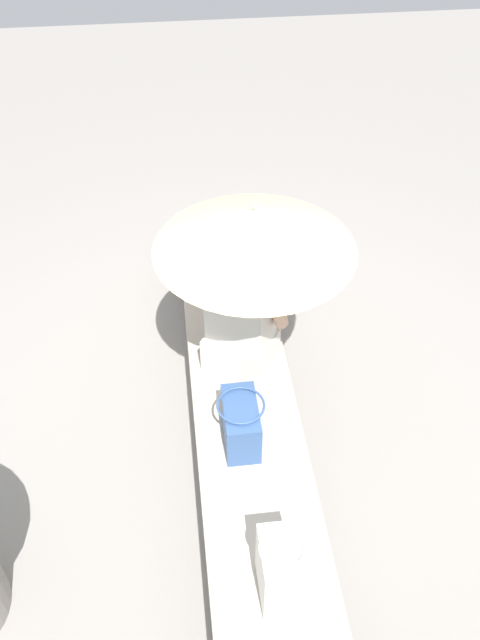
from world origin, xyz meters
name	(u,v)px	position (x,y,z in m)	size (l,w,h in m)	color
ground_plane	(239,425)	(0.00, 0.00, 0.00)	(14.00, 14.00, 0.00)	gray
stone_bench	(239,399)	(0.00, 0.00, 0.24)	(3.15, 0.53, 0.48)	#A8A093
person_seated	(241,312)	(0.04, -0.01, 0.87)	(0.42, 0.50, 0.90)	beige
parasol	(255,230)	(0.09, -0.09, 1.34)	(0.99, 0.99, 0.99)	#B7B7BC
handbag_black	(233,257)	(0.80, -0.06, 0.64)	(0.21, 0.16, 0.32)	#B2333D
tote_bag_canvas	(241,423)	(-0.46, 0.05, 0.61)	(0.31, 0.23, 0.26)	#335184
shoulder_bag_spare	(280,570)	(-1.23, -0.02, 0.65)	(0.24, 0.18, 0.34)	silver
magazine	(226,233)	(1.27, -0.06, 0.49)	(0.28, 0.20, 0.01)	#EAE04C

